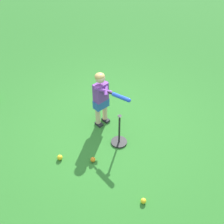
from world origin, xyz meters
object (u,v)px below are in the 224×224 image
Objects in this scene: child_batter at (102,96)px; batting_tee at (119,138)px; play_ball_near_batter at (93,160)px; play_ball_far_right at (143,201)px; play_ball_center_lawn at (60,157)px.

child_batter reaches higher than batting_tee.
batting_tee is (-0.60, -0.03, 0.06)m from play_ball_near_batter.
play_ball_far_right is (0.62, 1.66, -0.61)m from child_batter.
batting_tee is (-0.98, 0.35, 0.06)m from play_ball_center_lawn.
play_ball_near_batter is 0.93× the size of play_ball_center_lawn.
batting_tee is (0.10, 0.57, -0.55)m from child_batter.
play_ball_far_right is 0.91× the size of play_ball_center_lawn.
play_ball_near_batter is 1.03× the size of play_ball_far_right.
play_ball_far_right is (-0.08, 1.05, -0.00)m from play_ball_near_batter.
play_ball_center_lawn reaches higher than play_ball_near_batter.
batting_tee is at bearing -176.76° from play_ball_near_batter.
batting_tee reaches higher than play_ball_far_right.
play_ball_near_batter is at bearing -85.51° from play_ball_far_right.
play_ball_center_lawn is at bearing 11.46° from child_batter.
play_ball_far_right is 1.21m from batting_tee.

